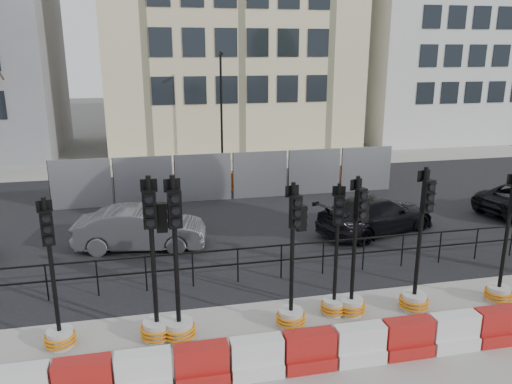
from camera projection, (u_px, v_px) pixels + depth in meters
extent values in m
plane|color=#51514C|center=(293.00, 299.00, 12.56)|extent=(120.00, 120.00, 0.00)
cube|color=gray|center=(337.00, 370.00, 9.74)|extent=(40.00, 6.00, 0.02)
cube|color=black|center=(241.00, 214.00, 19.13)|extent=(40.00, 14.00, 0.03)
cube|color=gray|center=(211.00, 164.00, 27.59)|extent=(40.00, 4.00, 0.02)
cube|color=beige|center=(227.00, 2.00, 31.20)|extent=(15.00, 10.00, 18.00)
cube|color=silver|center=(440.00, 22.00, 34.59)|extent=(12.00, 9.00, 16.00)
cylinder|color=black|center=(47.00, 283.00, 12.30)|extent=(0.04, 0.04, 1.00)
cylinder|color=black|center=(97.00, 278.00, 12.55)|extent=(0.04, 0.04, 1.00)
cylinder|color=black|center=(146.00, 274.00, 12.80)|extent=(0.04, 0.04, 1.00)
cylinder|color=black|center=(193.00, 270.00, 13.05)|extent=(0.04, 0.04, 1.00)
cylinder|color=black|center=(238.00, 266.00, 13.30)|extent=(0.04, 0.04, 1.00)
cylinder|color=black|center=(281.00, 262.00, 13.55)|extent=(0.04, 0.04, 1.00)
cylinder|color=black|center=(323.00, 258.00, 13.80)|extent=(0.04, 0.04, 1.00)
cylinder|color=black|center=(363.00, 254.00, 14.05)|extent=(0.04, 0.04, 1.00)
cylinder|color=black|center=(402.00, 251.00, 14.30)|extent=(0.04, 0.04, 1.00)
cylinder|color=black|center=(440.00, 247.00, 14.55)|extent=(0.04, 0.04, 1.00)
cylinder|color=black|center=(476.00, 244.00, 14.80)|extent=(0.04, 0.04, 1.00)
cylinder|color=black|center=(511.00, 241.00, 15.04)|extent=(0.04, 0.04, 1.00)
cube|color=black|center=(281.00, 245.00, 13.42)|extent=(18.00, 0.04, 0.04)
cube|color=black|center=(281.00, 260.00, 13.54)|extent=(18.00, 0.04, 0.04)
cube|color=gray|center=(81.00, 184.00, 19.50)|extent=(2.30, 0.05, 2.00)
cylinder|color=black|center=(50.00, 186.00, 19.26)|extent=(0.05, 0.05, 2.00)
cube|color=gray|center=(144.00, 181.00, 20.00)|extent=(2.30, 0.05, 2.00)
cylinder|color=black|center=(114.00, 183.00, 19.76)|extent=(0.05, 0.05, 2.00)
cube|color=gray|center=(203.00, 178.00, 20.49)|extent=(2.30, 0.05, 2.00)
cylinder|color=black|center=(175.00, 179.00, 20.26)|extent=(0.05, 0.05, 2.00)
cube|color=gray|center=(260.00, 175.00, 20.99)|extent=(2.30, 0.05, 2.00)
cylinder|color=black|center=(233.00, 176.00, 20.75)|extent=(0.05, 0.05, 2.00)
cube|color=gray|center=(314.00, 172.00, 21.49)|extent=(2.30, 0.05, 2.00)
cylinder|color=black|center=(289.00, 173.00, 21.25)|extent=(0.05, 0.05, 2.00)
cube|color=gray|center=(366.00, 169.00, 21.99)|extent=(2.30, 0.05, 2.00)
cylinder|color=black|center=(342.00, 171.00, 21.75)|extent=(0.05, 0.05, 2.00)
cube|color=orange|center=(135.00, 187.00, 21.49)|extent=(1.00, 0.40, 0.80)
cube|color=orange|center=(182.00, 184.00, 21.90)|extent=(1.00, 0.40, 0.80)
cube|color=orange|center=(227.00, 181.00, 22.32)|extent=(1.00, 0.40, 0.80)
cube|color=orange|center=(270.00, 179.00, 22.73)|extent=(1.00, 0.40, 0.80)
cube|color=orange|center=(312.00, 177.00, 23.15)|extent=(1.00, 0.40, 0.80)
cube|color=orange|center=(352.00, 175.00, 23.56)|extent=(1.00, 0.40, 0.80)
cylinder|color=black|center=(221.00, 111.00, 25.94)|extent=(0.12, 0.12, 6.00)
cube|color=black|center=(221.00, 54.00, 24.92)|extent=(0.12, 0.50, 0.12)
cube|color=white|center=(19.00, 381.00, 8.58)|extent=(1.00, 0.35, 0.50)
cube|color=#AC0D21|center=(83.00, 372.00, 8.80)|extent=(1.00, 0.35, 0.50)
cube|color=white|center=(145.00, 384.00, 9.12)|extent=(1.00, 0.50, 0.30)
cube|color=white|center=(143.00, 365.00, 9.01)|extent=(1.00, 0.35, 0.50)
cube|color=#AC0D21|center=(202.00, 376.00, 9.34)|extent=(1.00, 0.50, 0.30)
cube|color=#AC0D21|center=(201.00, 357.00, 9.23)|extent=(1.00, 0.35, 0.50)
cube|color=white|center=(257.00, 369.00, 9.56)|extent=(1.00, 0.50, 0.30)
cube|color=white|center=(257.00, 350.00, 9.45)|extent=(1.00, 0.35, 0.50)
cube|color=#AC0D21|center=(309.00, 361.00, 9.78)|extent=(1.00, 0.50, 0.30)
cube|color=#AC0D21|center=(309.00, 344.00, 9.67)|extent=(1.00, 0.35, 0.50)
cube|color=white|center=(359.00, 355.00, 10.00)|extent=(1.00, 0.50, 0.30)
cube|color=white|center=(360.00, 337.00, 9.89)|extent=(1.00, 0.35, 0.50)
cube|color=#AC0D21|center=(406.00, 348.00, 10.21)|extent=(1.00, 0.50, 0.30)
cube|color=#AC0D21|center=(408.00, 331.00, 10.10)|extent=(1.00, 0.35, 0.50)
cube|color=white|center=(452.00, 342.00, 10.43)|extent=(1.00, 0.50, 0.30)
cube|color=white|center=(454.00, 325.00, 10.32)|extent=(1.00, 0.35, 0.50)
cube|color=#AC0D21|center=(496.00, 336.00, 10.65)|extent=(1.00, 0.50, 0.30)
cube|color=#AC0D21|center=(499.00, 319.00, 10.54)|extent=(1.00, 0.35, 0.50)
cylinder|color=beige|center=(60.00, 338.00, 10.47)|extent=(0.54, 0.54, 0.40)
torus|color=orange|center=(61.00, 342.00, 10.49)|extent=(0.65, 0.65, 0.05)
torus|color=orange|center=(60.00, 338.00, 10.47)|extent=(0.65, 0.65, 0.05)
torus|color=orange|center=(60.00, 335.00, 10.45)|extent=(0.65, 0.65, 0.05)
cylinder|color=black|center=(52.00, 268.00, 10.03)|extent=(0.09, 0.09, 3.00)
cube|color=black|center=(47.00, 228.00, 9.69)|extent=(0.27, 0.19, 0.70)
cylinder|color=black|center=(49.00, 240.00, 9.68)|extent=(0.16, 0.08, 0.15)
cylinder|color=black|center=(47.00, 229.00, 9.62)|extent=(0.16, 0.08, 0.15)
cylinder|color=black|center=(46.00, 219.00, 9.56)|extent=(0.16, 0.08, 0.15)
cube|color=black|center=(44.00, 206.00, 9.73)|extent=(0.30, 0.10, 0.24)
cylinder|color=beige|center=(157.00, 330.00, 10.74)|extent=(0.60, 0.60, 0.44)
torus|color=orange|center=(158.00, 334.00, 10.76)|extent=(0.72, 0.72, 0.06)
torus|color=orange|center=(157.00, 330.00, 10.74)|extent=(0.72, 0.72, 0.06)
torus|color=orange|center=(157.00, 327.00, 10.72)|extent=(0.72, 0.72, 0.06)
cylinder|color=black|center=(153.00, 254.00, 10.26)|extent=(0.10, 0.10, 3.33)
cube|color=black|center=(150.00, 210.00, 9.86)|extent=(0.27, 0.17, 0.78)
cylinder|color=black|center=(150.00, 223.00, 9.84)|extent=(0.17, 0.06, 0.17)
cylinder|color=black|center=(150.00, 211.00, 9.78)|extent=(0.17, 0.06, 0.17)
cylinder|color=black|center=(149.00, 199.00, 9.71)|extent=(0.17, 0.06, 0.17)
cube|color=black|center=(149.00, 185.00, 9.93)|extent=(0.33, 0.05, 0.27)
cube|color=black|center=(162.00, 218.00, 10.08)|extent=(0.23, 0.15, 0.61)
cylinder|color=beige|center=(179.00, 330.00, 10.74)|extent=(0.60, 0.60, 0.44)
torus|color=orange|center=(179.00, 334.00, 10.77)|extent=(0.72, 0.72, 0.06)
torus|color=orange|center=(179.00, 330.00, 10.74)|extent=(0.72, 0.72, 0.06)
torus|color=orange|center=(179.00, 326.00, 10.72)|extent=(0.72, 0.72, 0.06)
cylinder|color=black|center=(176.00, 254.00, 10.26)|extent=(0.10, 0.10, 3.33)
cube|color=black|center=(175.00, 209.00, 9.87)|extent=(0.28, 0.19, 0.78)
cylinder|color=black|center=(176.00, 222.00, 9.85)|extent=(0.17, 0.08, 0.17)
cylinder|color=black|center=(176.00, 211.00, 9.79)|extent=(0.17, 0.08, 0.17)
cylinder|color=black|center=(175.00, 199.00, 9.72)|extent=(0.17, 0.08, 0.17)
cube|color=black|center=(172.00, 185.00, 9.93)|extent=(0.33, 0.07, 0.27)
cylinder|color=beige|center=(291.00, 318.00, 11.27)|extent=(0.55, 0.55, 0.41)
torus|color=orange|center=(291.00, 321.00, 11.29)|extent=(0.67, 0.67, 0.05)
torus|color=orange|center=(291.00, 318.00, 11.27)|extent=(0.67, 0.67, 0.05)
torus|color=orange|center=(291.00, 315.00, 11.25)|extent=(0.67, 0.67, 0.05)
cylinder|color=black|center=(292.00, 251.00, 10.82)|extent=(0.09, 0.09, 3.07)
cube|color=black|center=(296.00, 212.00, 10.46)|extent=(0.27, 0.18, 0.72)
cylinder|color=black|center=(297.00, 223.00, 10.45)|extent=(0.16, 0.08, 0.15)
cylinder|color=black|center=(297.00, 213.00, 10.39)|extent=(0.16, 0.08, 0.15)
cylinder|color=black|center=(298.00, 203.00, 10.33)|extent=(0.16, 0.08, 0.15)
cube|color=black|center=(292.00, 191.00, 10.52)|extent=(0.31, 0.08, 0.25)
cube|color=black|center=(301.00, 218.00, 10.70)|extent=(0.22, 0.17, 0.56)
cylinder|color=beige|center=(334.00, 307.00, 11.79)|extent=(0.53, 0.53, 0.39)
torus|color=orange|center=(334.00, 309.00, 11.81)|extent=(0.63, 0.63, 0.05)
torus|color=orange|center=(334.00, 307.00, 11.79)|extent=(0.63, 0.63, 0.05)
torus|color=orange|center=(334.00, 304.00, 11.77)|extent=(0.63, 0.63, 0.05)
cylinder|color=black|center=(337.00, 245.00, 11.37)|extent=(0.09, 0.09, 2.92)
cube|color=black|center=(339.00, 210.00, 11.02)|extent=(0.26, 0.20, 0.68)
cylinder|color=black|center=(339.00, 221.00, 11.00)|extent=(0.15, 0.09, 0.15)
cylinder|color=black|center=(339.00, 211.00, 10.94)|extent=(0.15, 0.09, 0.15)
cylinder|color=black|center=(339.00, 202.00, 10.89)|extent=(0.15, 0.09, 0.15)
cube|color=black|center=(339.00, 191.00, 11.08)|extent=(0.29, 0.12, 0.23)
cylinder|color=beige|center=(351.00, 306.00, 11.78)|extent=(0.55, 0.55, 0.41)
torus|color=orange|center=(351.00, 309.00, 11.80)|extent=(0.67, 0.67, 0.05)
torus|color=orange|center=(351.00, 306.00, 11.78)|extent=(0.67, 0.67, 0.05)
torus|color=orange|center=(351.00, 303.00, 11.76)|extent=(0.67, 0.67, 0.05)
cylinder|color=black|center=(355.00, 242.00, 11.33)|extent=(0.09, 0.09, 3.08)
cube|color=black|center=(361.00, 204.00, 10.98)|extent=(0.28, 0.21, 0.72)
cylinder|color=black|center=(362.00, 215.00, 10.97)|extent=(0.16, 0.09, 0.15)
cylinder|color=black|center=(363.00, 205.00, 10.91)|extent=(0.16, 0.09, 0.15)
cylinder|color=black|center=(364.00, 195.00, 10.85)|extent=(0.16, 0.09, 0.15)
cube|color=black|center=(356.00, 184.00, 11.02)|extent=(0.30, 0.12, 0.25)
cube|color=black|center=(363.00, 210.00, 11.23)|extent=(0.23, 0.19, 0.56)
cylinder|color=beige|center=(414.00, 302.00, 11.97)|extent=(0.58, 0.58, 0.43)
torus|color=orange|center=(413.00, 305.00, 12.00)|extent=(0.70, 0.70, 0.05)
torus|color=orange|center=(414.00, 302.00, 11.97)|extent=(0.70, 0.70, 0.05)
torus|color=orange|center=(414.00, 299.00, 11.95)|extent=(0.70, 0.70, 0.05)
cylinder|color=black|center=(420.00, 235.00, 11.51)|extent=(0.10, 0.10, 3.22)
cube|color=black|center=(428.00, 196.00, 11.13)|extent=(0.28, 0.19, 0.75)
cylinder|color=black|center=(430.00, 207.00, 11.12)|extent=(0.17, 0.08, 0.16)
cylinder|color=black|center=(431.00, 197.00, 11.06)|extent=(0.17, 0.08, 0.16)
cylinder|color=black|center=(432.00, 187.00, 10.99)|extent=(0.17, 0.08, 0.16)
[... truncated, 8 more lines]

